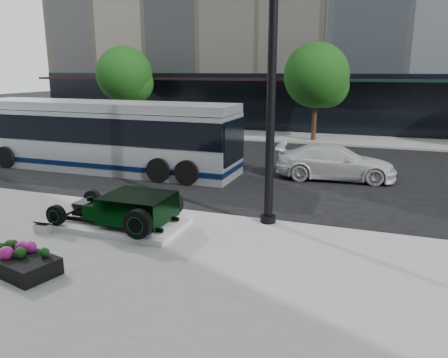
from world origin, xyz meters
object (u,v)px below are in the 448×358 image
(transit_bus, at_px, (103,135))
(white_sedan, at_px, (335,162))
(lamppost, at_px, (271,90))
(hot_rod, at_px, (131,208))
(flower_planter, at_px, (19,262))

(transit_bus, xyz_separation_m, white_sedan, (9.72, 1.59, -0.81))
(lamppost, bearing_deg, hot_rod, -152.18)
(hot_rod, distance_m, lamppost, 4.80)
(hot_rod, distance_m, transit_bus, 8.32)
(lamppost, relative_size, flower_planter, 4.01)
(lamppost, relative_size, transit_bus, 0.64)
(lamppost, height_order, flower_planter, lamppost)
(white_sedan, bearing_deg, flower_planter, 147.94)
(flower_planter, height_order, white_sedan, white_sedan)
(lamppost, xyz_separation_m, white_sedan, (1.14, 6.23, -3.05))
(hot_rod, relative_size, lamppost, 0.41)
(flower_planter, bearing_deg, transit_bus, 115.15)
(hot_rod, relative_size, white_sedan, 0.69)
(hot_rod, height_order, flower_planter, hot_rod)
(flower_planter, bearing_deg, white_sedan, 64.14)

